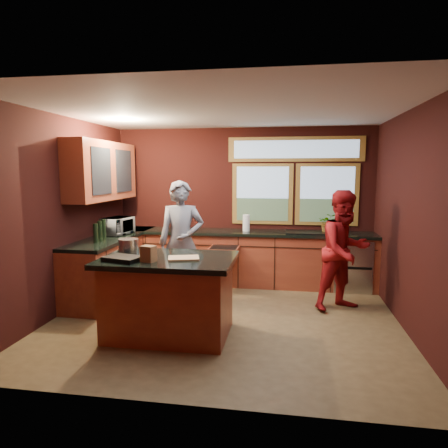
% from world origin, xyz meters
% --- Properties ---
extents(floor, '(4.50, 4.50, 0.00)m').
position_xyz_m(floor, '(0.00, 0.00, 0.00)').
color(floor, brown).
rests_on(floor, ground).
extents(room_shell, '(4.52, 4.02, 2.71)m').
position_xyz_m(room_shell, '(-0.60, 0.32, 1.80)').
color(room_shell, black).
rests_on(room_shell, ground).
extents(back_counter, '(4.50, 0.64, 0.93)m').
position_xyz_m(back_counter, '(0.20, 1.70, 0.46)').
color(back_counter, maroon).
rests_on(back_counter, floor).
extents(left_counter, '(0.64, 2.30, 0.93)m').
position_xyz_m(left_counter, '(-1.95, 0.85, 0.47)').
color(left_counter, maroon).
rests_on(left_counter, floor).
extents(island, '(1.55, 1.05, 0.95)m').
position_xyz_m(island, '(-0.58, -0.60, 0.48)').
color(island, maroon).
rests_on(island, floor).
extents(person_grey, '(0.74, 0.57, 1.81)m').
position_xyz_m(person_grey, '(-0.75, 0.60, 0.91)').
color(person_grey, slate).
rests_on(person_grey, floor).
extents(person_red, '(1.04, 0.98, 1.69)m').
position_xyz_m(person_red, '(1.59, 0.66, 0.85)').
color(person_red, maroon).
rests_on(person_red, floor).
extents(microwave, '(0.43, 0.56, 0.28)m').
position_xyz_m(microwave, '(-1.92, 1.01, 1.07)').
color(microwave, '#999999').
rests_on(microwave, left_counter).
extents(potted_plant, '(0.29, 0.25, 0.32)m').
position_xyz_m(potted_plant, '(1.45, 1.75, 1.09)').
color(potted_plant, '#999999').
rests_on(potted_plant, back_counter).
extents(paper_towel, '(0.12, 0.12, 0.28)m').
position_xyz_m(paper_towel, '(0.10, 1.70, 1.07)').
color(paper_towel, white).
rests_on(paper_towel, back_counter).
extents(cutting_board, '(0.40, 0.34, 0.02)m').
position_xyz_m(cutting_board, '(-0.38, -0.65, 0.95)').
color(cutting_board, tan).
rests_on(cutting_board, island).
extents(stock_pot, '(0.24, 0.24, 0.18)m').
position_xyz_m(stock_pot, '(-1.13, -0.45, 1.03)').
color(stock_pot, '#A5A5AA').
rests_on(stock_pot, island).
extents(paper_bag, '(0.18, 0.16, 0.18)m').
position_xyz_m(paper_bag, '(-0.73, -0.85, 1.03)').
color(paper_bag, brown).
rests_on(paper_bag, island).
extents(black_tray, '(0.46, 0.37, 0.05)m').
position_xyz_m(black_tray, '(-1.03, -0.85, 0.97)').
color(black_tray, black).
rests_on(black_tray, island).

